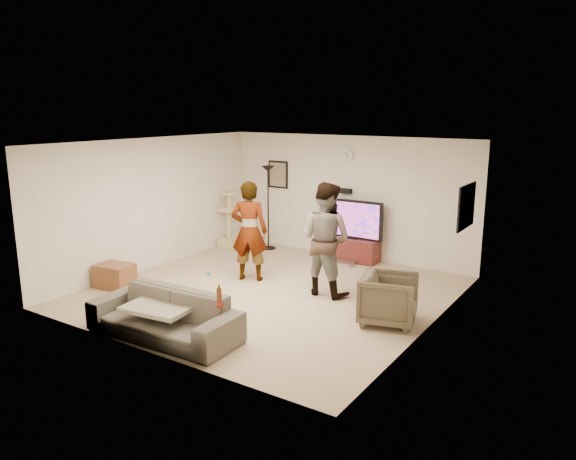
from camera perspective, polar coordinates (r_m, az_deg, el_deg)
The scene contains 24 objects.
floor at distance 9.27m, azimuth -1.87°, elevation -6.55°, with size 5.50×5.50×0.02m, color tan.
ceiling at distance 8.76m, azimuth -1.99°, elevation 9.19°, with size 5.50×5.50×0.02m, color white.
wall_back at distance 11.25m, azimuth 6.19°, elevation 3.47°, with size 5.50×0.04×2.50m, color beige.
wall_front at distance 6.93m, azimuth -15.16°, elevation -2.79°, with size 5.50×0.04×2.50m, color beige.
wall_left at distance 10.73m, azimuth -14.02°, elevation 2.71°, with size 0.04×5.50×2.50m, color beige.
wall_right at distance 7.72m, azimuth 15.01°, elevation -1.21°, with size 0.04×5.50×2.50m, color beige.
wall_clock at distance 11.12m, azimuth 6.23°, elevation 7.78°, with size 0.26×0.26×0.04m, color white.
wall_speaker at distance 11.18m, azimuth 6.07°, elevation 4.09°, with size 0.25×0.10×0.10m, color black.
picture_back at distance 12.05m, azimuth -1.05°, elevation 5.84°, with size 0.42×0.03×0.52m, color #7A6A5B.
picture_right at distance 9.18m, azimuth 18.18°, elevation 2.37°, with size 0.03×0.78×0.62m, color #EA924E.
tv_stand at distance 11.14m, azimuth 6.65°, elevation -1.99°, with size 1.12×0.45×0.47m, color #471815.
console_box at distance 10.83m, azimuth 5.89°, elevation -3.49°, with size 0.40×0.30×0.07m, color #B5B5BC.
tv at distance 11.00m, azimuth 6.74°, elevation 1.15°, with size 1.31×0.08×0.78m, color black.
tv_screen at distance 10.96m, azimuth 6.63°, elevation 1.11°, with size 1.21×0.01×0.69m, color #D14754.
floor_lamp at distance 11.82m, azimuth -2.09°, elevation 2.31°, with size 0.32×0.32×1.82m, color black.
cat_tree at distance 12.12m, azimuth -6.25°, elevation 1.17°, with size 0.40×0.40×1.27m, color #C7B87F.
person_left at distance 9.70m, azimuth -4.07°, elevation -0.11°, with size 0.66×0.43×1.80m, color gray.
person_right at distance 8.95m, azimuth 3.94°, elevation -0.94°, with size 0.91×0.71×1.88m, color #325978.
sofa at distance 7.61m, azimuth -12.88°, elevation -8.70°, with size 2.15×0.84×0.63m, color #504A3F.
throw_blanket at distance 7.61m, azimuth -13.22°, elevation -7.83°, with size 0.90×0.70×0.06m, color #AA9F88.
beer_bottle at distance 6.81m, azimuth -7.22°, elevation -7.11°, with size 0.06×0.06×0.25m, color #4B2607.
armchair at distance 8.00m, azimuth 10.51°, elevation -7.13°, with size 0.78×0.80×0.73m, color #483F2E.
side_table at distance 9.91m, azimuth -17.70°, elevation -4.58°, with size 0.61×0.46×0.41m, color brown.
toy_ball at distance 10.24m, azimuth -8.32°, elevation -4.52°, with size 0.07×0.07×0.07m, color teal.
Camera 1 is at (5.05, -7.14, 3.06)m, focal length 33.91 mm.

